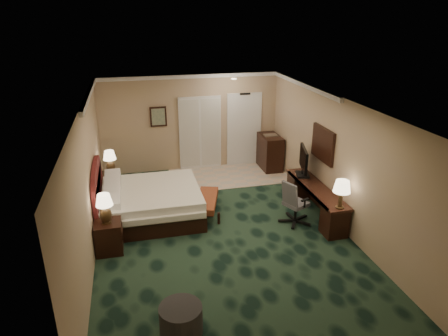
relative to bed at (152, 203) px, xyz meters
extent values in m
cube|color=black|center=(1.34, -1.03, -0.34)|extent=(5.00, 7.50, 0.00)
cube|color=white|center=(1.34, -1.03, 2.36)|extent=(5.00, 7.50, 0.00)
cube|color=tan|center=(1.34, 2.72, 1.01)|extent=(5.00, 0.00, 2.70)
cube|color=tan|center=(1.34, -4.78, 1.01)|extent=(5.00, 0.00, 2.70)
cube|color=tan|center=(-1.16, -1.03, 1.01)|extent=(0.00, 7.50, 2.70)
cube|color=tan|center=(3.84, -1.03, 1.01)|extent=(0.00, 7.50, 2.70)
cube|color=beige|center=(2.24, 1.87, -0.33)|extent=(3.20, 1.70, 0.01)
cube|color=white|center=(2.89, 2.69, 0.71)|extent=(1.02, 0.06, 2.18)
cube|color=silver|center=(1.59, 2.68, 0.71)|extent=(1.20, 0.06, 2.10)
cube|color=#526D5F|center=(0.44, 2.68, 1.26)|extent=(0.45, 0.06, 0.55)
cube|color=white|center=(3.80, -0.43, 1.21)|extent=(0.05, 0.95, 0.75)
cube|color=white|center=(0.00, 0.00, 0.00)|extent=(2.12, 1.96, 0.67)
cube|color=black|center=(-0.89, -1.17, -0.03)|extent=(0.50, 0.57, 0.62)
cube|color=black|center=(-0.92, 1.40, -0.06)|extent=(0.45, 0.51, 0.56)
cube|color=brown|center=(1.21, -0.17, -0.13)|extent=(0.75, 1.27, 0.41)
cylinder|color=#27272D|center=(0.16, -3.60, -0.11)|extent=(0.68, 0.68, 0.44)
cube|color=black|center=(3.57, -0.75, 0.00)|extent=(0.50, 2.31, 0.67)
cube|color=black|center=(3.55, -0.05, 0.67)|extent=(0.31, 0.86, 0.68)
cube|color=black|center=(3.53, 2.17, 0.16)|extent=(0.52, 0.94, 0.99)
camera|label=1|loc=(-0.28, -8.09, 3.99)|focal=32.00mm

